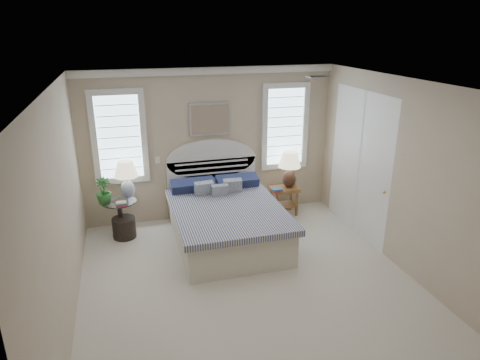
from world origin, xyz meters
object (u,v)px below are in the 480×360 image
object	(u,v)px
floor_pot	(124,228)
lamp_right	(289,166)
side_table_left	(120,215)
lamp_left	(126,175)
bed	(225,218)
nightstand_right	(284,195)

from	to	relation	value
floor_pot	lamp_right	size ratio (longest dim) A/B	0.56
side_table_left	lamp_left	xyz separation A→B (m)	(0.16, 0.15, 0.63)
lamp_left	lamp_right	size ratio (longest dim) A/B	0.94
bed	floor_pot	size ratio (longest dim) A/B	5.98
lamp_left	lamp_right	xyz separation A→B (m)	(2.89, -0.03, -0.08)
bed	floor_pot	world-z (taller)	bed
lamp_left	lamp_right	bearing A→B (deg)	-0.65
side_table_left	nightstand_right	bearing A→B (deg)	1.94
side_table_left	floor_pot	distance (m)	0.23
side_table_left	nightstand_right	world-z (taller)	side_table_left
side_table_left	nightstand_right	distance (m)	2.95
nightstand_right	lamp_left	xyz separation A→B (m)	(-2.79, 0.05, 0.63)
bed	lamp_left	bearing A→B (deg)	153.73
nightstand_right	bed	bearing A→B (deg)	-151.97
bed	floor_pot	bearing A→B (deg)	162.04
lamp_right	side_table_left	bearing A→B (deg)	-177.88
floor_pot	nightstand_right	bearing A→B (deg)	3.35
lamp_left	lamp_right	world-z (taller)	lamp_left
bed	floor_pot	distance (m)	1.71
side_table_left	lamp_left	distance (m)	0.67
side_table_left	bed	bearing A→B (deg)	-19.74
bed	lamp_left	size ratio (longest dim) A/B	3.58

